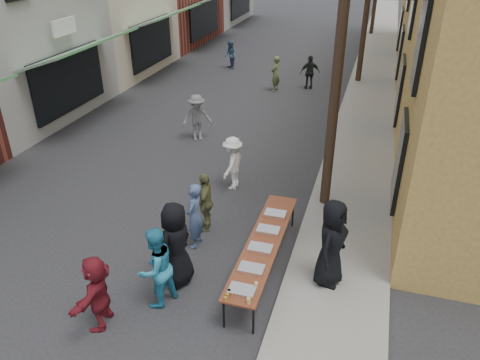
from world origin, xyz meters
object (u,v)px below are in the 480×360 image
Objects in this scene: utility_pole_near at (341,38)px; serving_table at (264,243)px; server at (331,243)px; guest_front_c at (156,268)px; guest_front_a at (176,245)px; catering_tray_sausage at (242,290)px.

utility_pole_near is 5.03m from serving_table.
guest_front_c is at bearing 129.49° from server.
guest_front_a reaches higher than serving_table.
catering_tray_sausage is 0.26× the size of server.
utility_pole_near is 6.58m from guest_front_c.
catering_tray_sausage is 2.15m from server.
utility_pole_near is 4.75m from server.
server is at bearing 118.92° from guest_front_a.
server is (3.21, 1.54, 0.20)m from guest_front_c.
utility_pole_near reaches higher than server.
serving_table is 2.40m from guest_front_c.
serving_table is 1.48m from server.
serving_table is at bearing 132.55° from guest_front_a.
utility_pole_near reaches higher than guest_front_a.
server is (1.43, 1.58, 0.28)m from catering_tray_sausage.
serving_table is at bearing 100.98° from server.
utility_pole_near is 18.00× the size of catering_tray_sausage.
catering_tray_sausage is at bearing 151.58° from server.
guest_front_a is at bearing 118.96° from server.
utility_pole_near reaches higher than serving_table.
guest_front_a is at bearing 155.68° from catering_tray_sausage.
catering_tray_sausage is at bearing 79.49° from guest_front_a.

